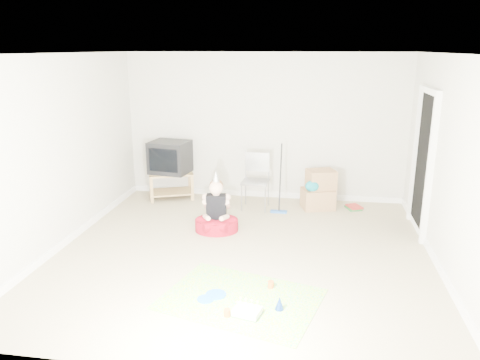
# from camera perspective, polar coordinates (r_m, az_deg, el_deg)

# --- Properties ---
(ground) EXTENTS (5.00, 5.00, 0.00)m
(ground) POSITION_cam_1_polar(r_m,az_deg,el_deg) (6.40, 0.31, -8.79)
(ground) COLOR tan
(ground) RESTS_ON ground
(doorway_recess) EXTENTS (0.02, 0.90, 2.05)m
(doorway_recess) POSITION_cam_1_polar(r_m,az_deg,el_deg) (7.31, 21.46, 1.75)
(doorway_recess) COLOR black
(doorway_recess) RESTS_ON ground
(tv_stand) EXTENTS (0.90, 0.74, 0.49)m
(tv_stand) POSITION_cam_1_polar(r_m,az_deg,el_deg) (8.62, -8.39, -0.37)
(tv_stand) COLOR #A4814A
(tv_stand) RESTS_ON ground
(crt_tv) EXTENTS (0.74, 0.64, 0.57)m
(crt_tv) POSITION_cam_1_polar(r_m,az_deg,el_deg) (8.49, -8.52, 2.78)
(crt_tv) COLOR black
(crt_tv) RESTS_ON tv_stand
(folding_chair) EXTENTS (0.46, 0.44, 0.98)m
(folding_chair) POSITION_cam_1_polar(r_m,az_deg,el_deg) (7.93, 1.88, -0.21)
(folding_chair) COLOR gray
(folding_chair) RESTS_ON ground
(cardboard_boxes) EXTENTS (0.63, 0.56, 0.67)m
(cardboard_boxes) POSITION_cam_1_polar(r_m,az_deg,el_deg) (8.10, 9.58, -1.24)
(cardboard_boxes) COLOR #AC7F53
(cardboard_boxes) RESTS_ON ground
(floor_mop) EXTENTS (0.28, 0.37, 1.11)m
(floor_mop) POSITION_cam_1_polar(r_m,az_deg,el_deg) (7.81, 4.78, -2.15)
(floor_mop) COLOR #245CB5
(floor_mop) RESTS_ON ground
(book_pile) EXTENTS (0.30, 0.33, 0.06)m
(book_pile) POSITION_cam_1_polar(r_m,az_deg,el_deg) (8.27, 13.72, -3.24)
(book_pile) COLOR #267330
(book_pile) RESTS_ON ground
(seated_woman) EXTENTS (0.72, 0.72, 0.93)m
(seated_woman) POSITION_cam_1_polar(r_m,az_deg,el_deg) (7.05, -2.88, -4.63)
(seated_woman) COLOR #A50F21
(seated_woman) RESTS_ON ground
(party_mat) EXTENTS (1.92, 1.60, 0.01)m
(party_mat) POSITION_cam_1_polar(r_m,az_deg,el_deg) (5.31, 0.07, -14.29)
(party_mat) COLOR #DA2D88
(party_mat) RESTS_ON ground
(birthday_cake) EXTENTS (0.31, 0.27, 0.14)m
(birthday_cake) POSITION_cam_1_polar(r_m,az_deg,el_deg) (5.02, 0.88, -15.76)
(birthday_cake) COLOR silver
(birthday_cake) RESTS_ON party_mat
(blue_plate_near) EXTENTS (0.27, 0.27, 0.01)m
(blue_plate_near) POSITION_cam_1_polar(r_m,az_deg,el_deg) (5.38, -2.95, -13.77)
(blue_plate_near) COLOR blue
(blue_plate_near) RESTS_ON party_mat
(blue_plate_far) EXTENTS (0.20, 0.20, 0.01)m
(blue_plate_far) POSITION_cam_1_polar(r_m,az_deg,el_deg) (5.30, -4.20, -14.27)
(blue_plate_far) COLOR blue
(blue_plate_far) RESTS_ON party_mat
(orange_cup_near) EXTENTS (0.07, 0.07, 0.08)m
(orange_cup_near) POSITION_cam_1_polar(r_m,az_deg,el_deg) (5.51, 3.77, -12.60)
(orange_cup_near) COLOR #D85818
(orange_cup_near) RESTS_ON party_mat
(orange_cup_far) EXTENTS (0.08, 0.08, 0.08)m
(orange_cup_far) POSITION_cam_1_polar(r_m,az_deg,el_deg) (4.99, -1.58, -15.89)
(orange_cup_far) COLOR #D85818
(orange_cup_far) RESTS_ON party_mat
(blue_party_hat) EXTENTS (0.13, 0.13, 0.14)m
(blue_party_hat) POSITION_cam_1_polar(r_m,az_deg,el_deg) (5.10, 4.83, -14.74)
(blue_party_hat) COLOR #163EA0
(blue_party_hat) RESTS_ON party_mat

